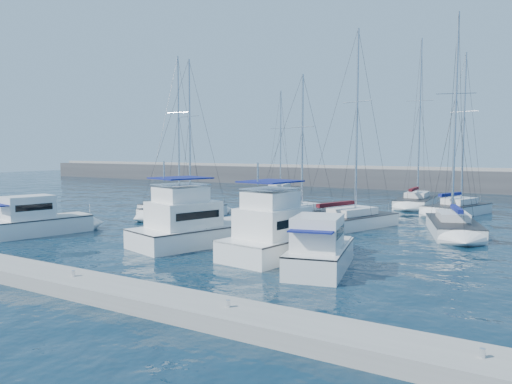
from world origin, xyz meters
The scene contains 18 objects.
ground centered at (0.00, 0.00, 0.00)m, with size 220.00×220.00×0.00m, color black.
breakwater centered at (0.00, 52.00, 1.05)m, with size 160.00×6.00×4.45m.
dock centered at (0.00, -11.00, 0.30)m, with size 40.00×2.20×0.60m, color gray.
dock_cleat_centre centered at (0.00, -11.00, 0.72)m, with size 0.16×0.16×0.25m, color silver.
dock_cleat_near_stbd centered at (8.00, -11.00, 0.72)m, with size 0.16×0.16×0.25m, color silver.
dock_cleat_far_stbd centered at (16.00, -11.00, 0.72)m, with size 0.16×0.16×0.25m, color silver.
motor_yacht_port_outer centered at (-13.72, -3.16, 0.94)m, with size 3.90×7.07×3.20m.
motor_yacht_port_inner centered at (-2.08, -0.38, 1.13)m, with size 5.97×9.04×4.69m.
motor_yacht_stbd_inner centered at (4.14, -0.38, 1.13)m, with size 4.40×8.39×4.69m.
motor_yacht_stbd_outer centered at (7.53, -2.41, 0.94)m, with size 3.96×6.50×3.20m.
sailboat_mid_a centered at (-14.86, 12.88, 0.53)m, with size 4.21×8.57×15.48m.
sailboat_mid_b centered at (-10.95, 9.48, 0.52)m, with size 4.87×8.26×14.27m.
sailboat_mid_c centered at (-0.92, 11.59, 0.50)m, with size 5.24×8.37×12.44m.
sailboat_mid_d centered at (3.83, 11.18, 0.52)m, with size 5.78×9.25×15.42m.
sailboat_mid_e centered at (11.16, 12.56, 0.54)m, with size 5.42×8.88×16.01m.
sailboat_back_a centered at (-13.79, 32.08, 0.50)m, with size 5.22×9.86×14.00m.
sailboat_back_b centered at (4.66, 28.59, 0.56)m, with size 3.69×8.63×17.92m.
sailboat_back_c centered at (9.50, 23.92, 0.53)m, with size 5.36×8.13×15.16m.
Camera 1 is at (17.52, -24.72, 5.97)m, focal length 35.00 mm.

